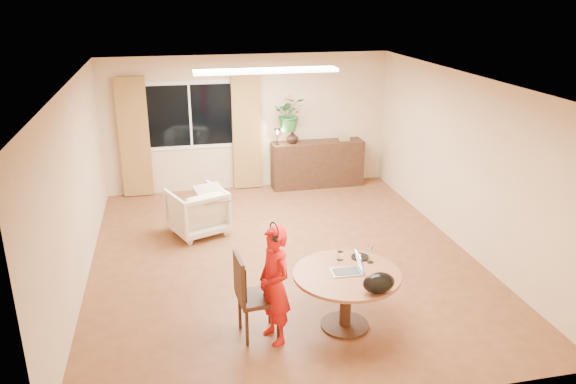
% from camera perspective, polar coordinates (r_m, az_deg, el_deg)
% --- Properties ---
extents(floor, '(6.50, 6.50, 0.00)m').
position_cam_1_polar(floor, '(8.35, -0.53, -6.64)').
color(floor, brown).
rests_on(floor, ground).
extents(ceiling, '(6.50, 6.50, 0.00)m').
position_cam_1_polar(ceiling, '(7.55, -0.59, 11.29)').
color(ceiling, white).
rests_on(ceiling, wall_back).
extents(wall_back, '(5.50, 0.00, 5.50)m').
position_cam_1_polar(wall_back, '(10.94, -4.05, 7.02)').
color(wall_back, tan).
rests_on(wall_back, floor).
extents(wall_left, '(0.00, 6.50, 6.50)m').
position_cam_1_polar(wall_left, '(7.81, -20.74, 0.42)').
color(wall_left, tan).
rests_on(wall_left, floor).
extents(wall_right, '(0.00, 6.50, 6.50)m').
position_cam_1_polar(wall_right, '(8.81, 17.27, 2.97)').
color(wall_right, tan).
rests_on(wall_right, floor).
extents(window, '(1.70, 0.03, 1.30)m').
position_cam_1_polar(window, '(10.79, -9.90, 7.67)').
color(window, white).
rests_on(window, wall_back).
extents(curtain_left, '(0.55, 0.08, 2.25)m').
position_cam_1_polar(curtain_left, '(10.80, -15.36, 5.34)').
color(curtain_left, olive).
rests_on(curtain_left, wall_back).
extents(curtain_right, '(0.55, 0.08, 2.25)m').
position_cam_1_polar(curtain_right, '(10.88, -4.22, 6.10)').
color(curtain_right, olive).
rests_on(curtain_right, wall_back).
extents(ceiling_panel, '(2.20, 0.35, 0.05)m').
position_cam_1_polar(ceiling_panel, '(8.73, -2.23, 12.21)').
color(ceiling_panel, white).
rests_on(ceiling_panel, ceiling).
extents(dining_table, '(1.23, 1.23, 0.70)m').
position_cam_1_polar(dining_table, '(6.54, 5.94, -9.32)').
color(dining_table, brown).
rests_on(dining_table, floor).
extents(dining_chair, '(0.52, 0.48, 1.01)m').
position_cam_1_polar(dining_chair, '(6.39, -3.04, -10.43)').
color(dining_chair, black).
rests_on(dining_chair, floor).
extents(child, '(0.58, 0.47, 1.37)m').
position_cam_1_polar(child, '(6.22, -1.37, -9.44)').
color(child, red).
rests_on(child, floor).
extents(laptop, '(0.36, 0.25, 0.23)m').
position_cam_1_polar(laptop, '(6.42, 5.94, -7.21)').
color(laptop, '#B7B7BC').
rests_on(laptop, dining_table).
extents(tumbler, '(0.09, 0.09, 0.11)m').
position_cam_1_polar(tumbler, '(6.72, 5.32, -6.47)').
color(tumbler, white).
rests_on(tumbler, dining_table).
extents(wine_glass, '(0.10, 0.10, 0.22)m').
position_cam_1_polar(wine_glass, '(6.68, 8.40, -6.25)').
color(wine_glass, white).
rests_on(wine_glass, dining_table).
extents(pot_lid, '(0.21, 0.21, 0.03)m').
position_cam_1_polar(pot_lid, '(6.81, 7.34, -6.52)').
color(pot_lid, white).
rests_on(pot_lid, dining_table).
extents(handbag, '(0.37, 0.24, 0.23)m').
position_cam_1_polar(handbag, '(6.06, 9.20, -9.10)').
color(handbag, black).
rests_on(handbag, dining_table).
extents(armchair, '(1.06, 1.07, 0.76)m').
position_cam_1_polar(armchair, '(9.11, -9.19, -1.95)').
color(armchair, beige).
rests_on(armchair, floor).
extents(throw, '(0.59, 0.66, 0.03)m').
position_cam_1_polar(throw, '(8.93, -7.81, 0.35)').
color(throw, beige).
rests_on(throw, armchair).
extents(sideboard, '(1.82, 0.45, 0.91)m').
position_cam_1_polar(sideboard, '(11.20, 2.99, 2.87)').
color(sideboard, black).
rests_on(sideboard, floor).
extents(vase, '(0.24, 0.24, 0.25)m').
position_cam_1_polar(vase, '(10.92, 0.45, 5.61)').
color(vase, black).
rests_on(vase, sideboard).
extents(bouquet, '(0.65, 0.58, 0.66)m').
position_cam_1_polar(bouquet, '(10.81, 0.17, 7.93)').
color(bouquet, '#2D6425').
rests_on(bouquet, vase).
extents(book_stack, '(0.21, 0.16, 0.08)m').
position_cam_1_polar(book_stack, '(11.22, 5.75, 5.45)').
color(book_stack, olive).
rests_on(book_stack, sideboard).
extents(desk_lamp, '(0.15, 0.15, 0.33)m').
position_cam_1_polar(desk_lamp, '(10.80, -1.10, 5.67)').
color(desk_lamp, black).
rests_on(desk_lamp, sideboard).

